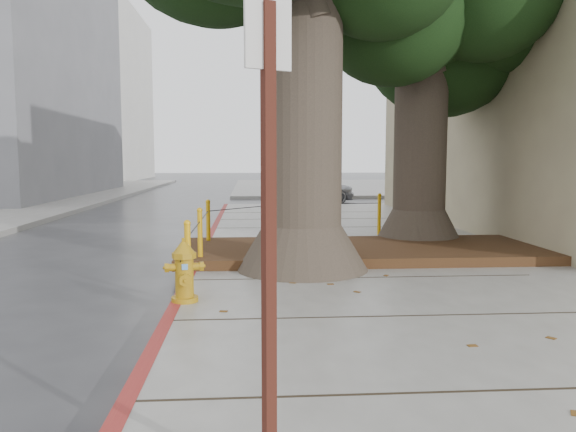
# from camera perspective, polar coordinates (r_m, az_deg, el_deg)

# --- Properties ---
(ground) EXTENTS (140.00, 140.00, 0.00)m
(ground) POSITION_cam_1_polar(r_m,az_deg,el_deg) (6.26, 6.63, -11.47)
(ground) COLOR #28282B
(ground) RESTS_ON ground
(sidewalk_far) EXTENTS (16.00, 20.00, 0.15)m
(sidewalk_far) POSITION_cam_1_polar(r_m,az_deg,el_deg) (36.62, 7.25, 2.98)
(sidewalk_far) COLOR slate
(sidewalk_far) RESTS_ON ground
(curb_red) EXTENTS (0.14, 26.00, 0.16)m
(curb_red) POSITION_cam_1_polar(r_m,az_deg,el_deg) (8.61, -9.82, -6.21)
(curb_red) COLOR maroon
(curb_red) RESTS_ON ground
(planter_bed) EXTENTS (6.40, 2.60, 0.16)m
(planter_bed) POSITION_cam_1_polar(r_m,az_deg,el_deg) (10.12, 7.61, -3.49)
(planter_bed) COLOR black
(planter_bed) RESTS_ON sidewalk_main
(building_far_white) EXTENTS (12.00, 18.00, 15.00)m
(building_far_white) POSITION_cam_1_polar(r_m,az_deg,el_deg) (53.60, -21.64, 11.46)
(building_far_white) COLOR silver
(building_far_white) RESTS_ON ground
(building_side_white) EXTENTS (10.00, 10.00, 9.00)m
(building_side_white) POSITION_cam_1_polar(r_m,az_deg,el_deg) (36.28, 24.55, 9.48)
(building_side_white) COLOR silver
(building_side_white) RESTS_ON ground
(bollard_ring) EXTENTS (3.79, 5.39, 0.95)m
(bollard_ring) POSITION_cam_1_polar(r_m,az_deg,el_deg) (10.33, -2.55, -0.83)
(bollard_ring) COLOR #DE9D0C
(bollard_ring) RESTS_ON sidewalk_main
(fire_hydrant) EXTENTS (0.41, 0.39, 0.77)m
(fire_hydrant) POSITION_cam_1_polar(r_m,az_deg,el_deg) (6.85, -10.49, -5.49)
(fire_hydrant) COLOR #B78512
(fire_hydrant) RESTS_ON sidewalk_main
(signpost) EXTENTS (0.23, 0.12, 2.48)m
(signpost) POSITION_cam_1_polar(r_m,az_deg,el_deg) (2.78, -1.97, -0.46)
(signpost) COLOR #471911
(signpost) RESTS_ON sidewalk_main
(car_silver) EXTENTS (3.91, 1.62, 1.32)m
(car_silver) POSITION_cam_1_polar(r_m,az_deg,el_deg) (23.78, 2.02, 2.93)
(car_silver) COLOR #999A9E
(car_silver) RESTS_ON ground
(car_red) EXTENTS (3.64, 1.68, 1.16)m
(car_red) POSITION_cam_1_polar(r_m,az_deg,el_deg) (26.23, 22.09, 2.60)
(car_red) COLOR maroon
(car_red) RESTS_ON ground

